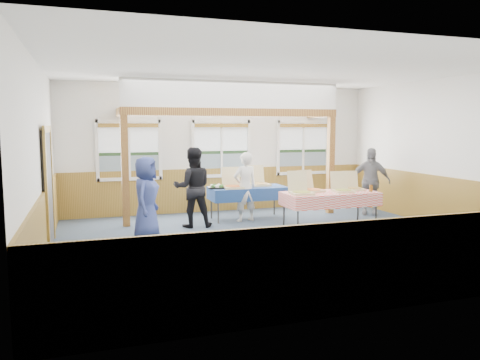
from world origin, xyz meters
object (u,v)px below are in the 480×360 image
person_grey (370,181)px  table_right (330,194)px  table_left (248,189)px  woman_white (245,187)px  woman_black (193,187)px  man_blue (146,198)px

person_grey → table_right: bearing=-114.9°
table_left → woman_white: (-0.15, -0.25, 0.09)m
table_left → person_grey: 3.08m
woman_white → woman_black: (-1.26, -0.21, 0.07)m
woman_white → person_grey: bearing=167.9°
man_blue → person_grey: size_ratio=0.97×
woman_white → man_blue: (-2.35, -0.97, 0.00)m
table_right → person_grey: (1.64, 0.97, 0.12)m
woman_white → person_grey: (3.20, -0.16, 0.03)m
woman_black → table_right: bearing=169.5°
table_right → man_blue: size_ratio=1.39×
woman_white → woman_black: size_ratio=0.92×
man_blue → woman_black: bearing=-31.2°
table_right → man_blue: man_blue is taller
woman_white → person_grey: person_grey is taller
man_blue → person_grey: bearing=-57.7°
person_grey → man_blue: bearing=-137.2°
table_left → woman_black: bearing=-165.7°
woman_black → man_blue: (-1.09, -0.76, -0.06)m
woman_white → person_grey: 3.20m
man_blue → person_grey: (5.55, 0.81, 0.03)m
table_right → man_blue: bearing=-159.1°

